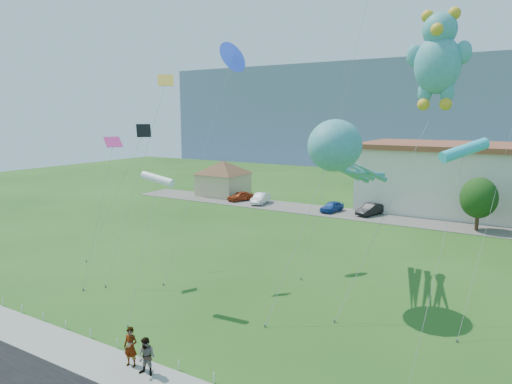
# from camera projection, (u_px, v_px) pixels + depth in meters

# --- Properties ---
(ground) EXTENTS (160.00, 160.00, 0.00)m
(ground) POSITION_uv_depth(u_px,v_px,m) (180.00, 352.00, 22.49)
(ground) COLOR #1D4914
(ground) RESTS_ON ground
(sidewalk) EXTENTS (80.00, 2.50, 0.10)m
(sidewalk) POSITION_uv_depth(u_px,v_px,m) (140.00, 378.00, 20.16)
(sidewalk) COLOR gray
(sidewalk) RESTS_ON ground
(parking_strip) EXTENTS (70.00, 6.00, 0.06)m
(parking_strip) POSITION_uv_depth(u_px,v_px,m) (381.00, 217.00, 52.09)
(parking_strip) COLOR #59544C
(parking_strip) RESTS_ON ground
(hill_ridge) EXTENTS (160.00, 50.00, 25.00)m
(hill_ridge) POSITION_uv_depth(u_px,v_px,m) (473.00, 112.00, 121.92)
(hill_ridge) COLOR slate
(hill_ridge) RESTS_ON ground
(pavilion) EXTENTS (9.20, 9.20, 5.00)m
(pavilion) POSITION_uv_depth(u_px,v_px,m) (223.00, 175.00, 66.31)
(pavilion) COLOR tan
(pavilion) RESTS_ON ground
(rope_fence) EXTENTS (26.05, 0.05, 0.50)m
(rope_fence) POSITION_uv_depth(u_px,v_px,m) (162.00, 359.00, 21.35)
(rope_fence) COLOR white
(rope_fence) RESTS_ON ground
(tree_near) EXTENTS (3.60, 3.60, 5.47)m
(tree_near) POSITION_uv_depth(u_px,v_px,m) (479.00, 198.00, 45.61)
(tree_near) COLOR #3F2B19
(tree_near) RESTS_ON ground
(pedestrian_left) EXTENTS (0.77, 0.59, 1.87)m
(pedestrian_left) POSITION_uv_depth(u_px,v_px,m) (131.00, 347.00, 20.92)
(pedestrian_left) COLOR gray
(pedestrian_left) RESTS_ON sidewalk
(pedestrian_right) EXTENTS (0.95, 0.80, 1.74)m
(pedestrian_right) POSITION_uv_depth(u_px,v_px,m) (146.00, 357.00, 20.19)
(pedestrian_right) COLOR gray
(pedestrian_right) RESTS_ON sidewalk
(parked_car_red) EXTENTS (2.63, 4.05, 1.28)m
(parked_car_red) POSITION_uv_depth(u_px,v_px,m) (240.00, 196.00, 62.14)
(parked_car_red) COLOR #9B3213
(parked_car_red) RESTS_ON parking_strip
(parked_car_silver) EXTENTS (2.20, 4.39, 1.38)m
(parked_car_silver) POSITION_uv_depth(u_px,v_px,m) (260.00, 198.00, 60.08)
(parked_car_silver) COLOR silver
(parked_car_silver) RESTS_ON parking_strip
(parked_car_blue) EXTENTS (2.13, 3.90, 1.26)m
(parked_car_blue) POSITION_uv_depth(u_px,v_px,m) (332.00, 207.00, 54.98)
(parked_car_blue) COLOR #1A4294
(parked_car_blue) RESTS_ON parking_strip
(parked_car_black) EXTENTS (2.56, 4.34, 1.35)m
(parked_car_black) POSITION_uv_depth(u_px,v_px,m) (370.00, 209.00, 53.19)
(parked_car_black) COLOR black
(parked_car_black) RESTS_ON parking_strip
(octopus_kite) EXTENTS (3.26, 13.08, 11.32)m
(octopus_kite) POSITION_uv_depth(u_px,v_px,m) (343.00, 157.00, 28.67)
(octopus_kite) COLOR teal
(octopus_kite) RESTS_ON ground
(teddy_bear_kite) EXTENTS (5.48, 6.85, 17.51)m
(teddy_bear_kite) POSITION_uv_depth(u_px,v_px,m) (438.00, 57.00, 26.17)
(teddy_bear_kite) COLOR teal
(teddy_bear_kite) RESTS_ON ground
(small_kite_pink) EXTENTS (1.29, 4.11, 10.14)m
(small_kite_pink) POSITION_uv_depth(u_px,v_px,m) (110.00, 156.00, 31.63)
(small_kite_pink) COLOR #CC2D7A
(small_kite_pink) RESTS_ON ground
(small_kite_cyan) EXTENTS (1.41, 4.61, 10.51)m
(small_kite_cyan) POSITION_uv_depth(u_px,v_px,m) (464.00, 152.00, 19.18)
(small_kite_cyan) COLOR #2DB5CD
(small_kite_cyan) RESTS_ON ground
(small_kite_white) EXTENTS (1.12, 4.79, 8.20)m
(small_kite_white) POSITION_uv_depth(u_px,v_px,m) (157.00, 180.00, 27.23)
(small_kite_white) COLOR white
(small_kite_white) RESTS_ON ground
(small_kite_yellow) EXTENTS (2.46, 5.40, 14.39)m
(small_kite_yellow) POSITION_uv_depth(u_px,v_px,m) (158.00, 105.00, 31.63)
(small_kite_yellow) COLOR gold
(small_kite_yellow) RESTS_ON ground
(small_kite_blue) EXTENTS (1.80, 9.16, 16.77)m
(small_kite_blue) POSITION_uv_depth(u_px,v_px,m) (231.00, 61.00, 35.59)
(small_kite_blue) COLOR blue
(small_kite_blue) RESTS_ON ground
(small_kite_black) EXTENTS (4.27, 3.99, 10.80)m
(small_kite_black) POSITION_uv_depth(u_px,v_px,m) (137.00, 145.00, 35.63)
(small_kite_black) COLOR black
(small_kite_black) RESTS_ON ground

